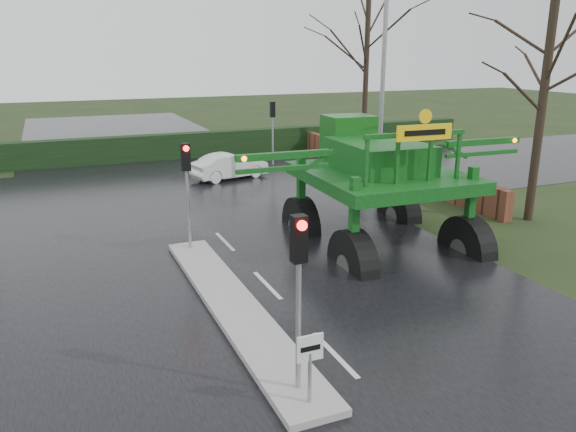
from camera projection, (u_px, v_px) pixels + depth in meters
name	position (u px, v px, depth m)	size (l,w,h in m)	color
ground	(335.00, 355.00, 11.93)	(140.00, 140.00, 0.00)	black
road_main	(209.00, 226.00, 20.75)	(14.00, 80.00, 0.02)	black
road_cross	(175.00, 190.00, 26.05)	(80.00, 12.00, 0.02)	black
median_island	(233.00, 306.00, 14.06)	(1.20, 10.00, 0.16)	gray
hedge_row	(145.00, 148.00, 32.90)	(44.00, 0.90, 1.50)	black
brick_wall	(370.00, 161.00, 29.83)	(0.40, 20.00, 1.20)	#592D1E
keep_left_sign	(310.00, 358.00, 9.82)	(0.50, 0.07, 1.35)	gray
traffic_signal_near	(299.00, 267.00, 9.82)	(0.26, 0.33, 3.52)	gray
traffic_signal_mid	(187.00, 173.00, 17.32)	(0.26, 0.33, 3.52)	gray
traffic_signal_far	(273.00, 119.00, 31.30)	(0.26, 0.33, 3.52)	gray
street_light_right	(378.00, 57.00, 23.91)	(3.85, 0.30, 10.00)	gray
tree_right_near	(545.00, 81.00, 20.08)	(5.60, 5.60, 9.64)	black
tree_right_far	(367.00, 46.00, 33.51)	(7.00, 7.00, 12.05)	black
crop_sprayer	(351.00, 176.00, 16.29)	(10.33, 6.61, 5.77)	black
white_sedan	(230.00, 179.00, 28.40)	(1.37, 3.92, 1.29)	white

